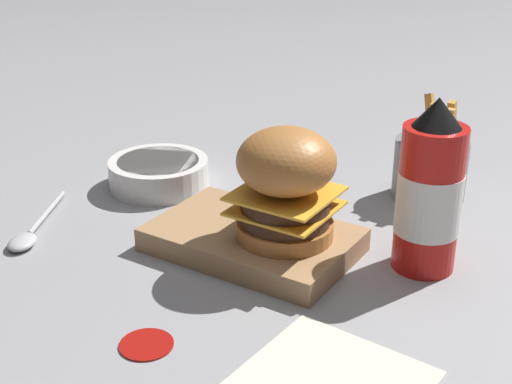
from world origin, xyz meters
TOP-DOWN VIEW (x-y plane):
  - ground_plane at (0.00, 0.00)m, footprint 6.00×6.00m
  - serving_board at (-0.00, 0.03)m, footprint 0.24×0.15m
  - burger at (-0.04, 0.03)m, footprint 0.11×0.11m
  - ketchup_bottle at (-0.19, -0.04)m, footprint 0.07×0.07m
  - fries_basket at (-0.12, -0.24)m, footprint 0.10×0.10m
  - side_bowl at (0.22, -0.06)m, footprint 0.15×0.15m
  - spoon at (0.25, 0.16)m, footprint 0.10×0.16m
  - ketchup_puddle at (-0.02, 0.25)m, footprint 0.05×0.05m
  - parchment_square at (-0.19, 0.21)m, footprint 0.17×0.17m

SIDE VIEW (x-z plane):
  - ground_plane at x=0.00m, z-range 0.00..0.00m
  - parchment_square at x=-0.19m, z-range 0.00..0.00m
  - ketchup_puddle at x=-0.02m, z-range 0.00..0.00m
  - spoon at x=0.25m, z-range 0.00..0.01m
  - serving_board at x=0.00m, z-range 0.00..0.03m
  - side_bowl at x=0.22m, z-range 0.00..0.04m
  - fries_basket at x=-0.12m, z-range -0.03..0.12m
  - ketchup_bottle at x=-0.19m, z-range -0.01..0.19m
  - burger at x=-0.04m, z-range 0.03..0.16m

